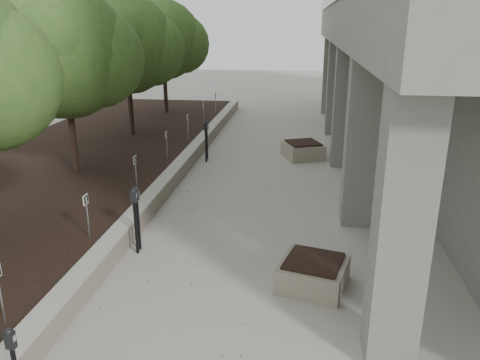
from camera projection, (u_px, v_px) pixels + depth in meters
The scene contains 19 objects.
retaining_wall at pixel (179, 169), 15.16m from camera, with size 0.39×26.00×0.50m, color gray, non-canonical shape.
planting_bed at pixel (71, 166), 15.63m from camera, with size 7.00×26.00×0.40m, color black.
crabapple_tree_3 at pixel (66, 81), 13.68m from camera, with size 4.60×4.00×5.44m, color #335721, non-canonical shape.
crabapple_tree_4 at pixel (128, 66), 18.38m from camera, with size 4.60×4.00×5.44m, color #335721, non-canonical shape.
crabapple_tree_5 at pixel (164, 57), 23.09m from camera, with size 4.60×4.00×5.44m, color #335721, non-canonical shape.
parking_sign_2 at pixel (0, 294), 7.03m from camera, with size 0.04×0.22×0.96m, color black, non-canonical shape.
parking_sign_3 at pixel (87, 216), 9.86m from camera, with size 0.04×0.22×0.96m, color black, non-canonical shape.
parking_sign_4 at pixel (136, 173), 12.68m from camera, with size 0.04×0.22×0.96m, color black, non-canonical shape.
parking_sign_5 at pixel (167, 146), 15.50m from camera, with size 0.04×0.22×0.96m, color black, non-canonical shape.
parking_sign_6 at pixel (188, 127), 18.32m from camera, with size 0.04×0.22×0.96m, color black, non-canonical shape.
parking_sign_7 at pixel (204, 113), 21.14m from camera, with size 0.04×0.22×0.96m, color black, non-canonical shape.
parking_sign_8 at pixel (216, 102), 23.96m from camera, with size 0.04×0.22×0.96m, color black, non-canonical shape.
parking_meter_2 at pixel (138, 218), 10.14m from camera, with size 0.14×0.10×1.46m, color black, non-canonical shape.
parking_meter_3 at pixel (136, 221), 9.96m from camera, with size 0.15×0.10×1.47m, color black, non-canonical shape.
parking_meter_4 at pixel (207, 140), 16.97m from camera, with size 0.14×0.10×1.40m, color black, non-canonical shape.
parking_meter_5 at pixel (206, 142), 16.61m from camera, with size 0.14×0.10×1.43m, color black, non-canonical shape.
planter_front at pixel (313, 273), 8.83m from camera, with size 1.18×1.18×0.55m, color gray, non-canonical shape.
planter_back at pixel (303, 150), 17.25m from camera, with size 1.29×1.29×0.60m, color gray, non-canonical shape.
berry_scatter at pixel (208, 230), 11.26m from camera, with size 3.30×14.10×0.02m, color maroon, non-canonical shape.
Camera 1 is at (1.99, -5.12, 4.72)m, focal length 35.40 mm.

